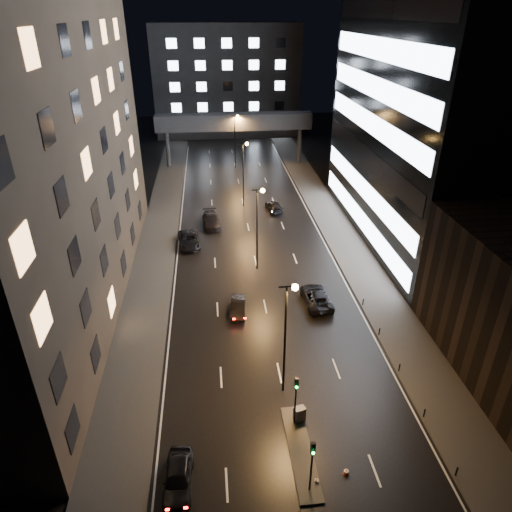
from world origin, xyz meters
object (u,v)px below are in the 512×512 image
at_px(car_away_d, 211,220).
at_px(utility_cabinet, 299,414).
at_px(car_away_b, 238,307).
at_px(car_away_c, 189,240).
at_px(car_away_a, 178,477).
at_px(car_toward_b, 274,206).
at_px(car_toward_a, 316,297).

distance_m(car_away_d, utility_cabinet, 36.85).
distance_m(car_away_b, car_away_c, 16.68).
bearing_deg(car_away_a, car_toward_b, 76.90).
bearing_deg(car_away_c, utility_cabinet, -80.19).
xyz_separation_m(car_away_b, car_away_d, (-2.31, 21.79, 0.13)).
bearing_deg(car_away_b, car_toward_a, 10.72).
bearing_deg(car_toward_b, car_toward_a, 85.09).
relative_size(car_away_b, car_toward_b, 0.85).
xyz_separation_m(car_away_b, utility_cabinet, (3.60, -14.59, 0.08)).
bearing_deg(car_toward_a, car_away_d, -65.99).
bearing_deg(car_away_b, car_away_d, 101.45).
bearing_deg(utility_cabinet, car_away_d, 83.01).
distance_m(car_away_a, car_toward_b, 47.06).
distance_m(car_away_a, car_away_b, 19.66).
height_order(car_toward_b, utility_cabinet, car_toward_b).
height_order(car_away_b, car_toward_b, car_toward_b).
height_order(car_away_a, car_away_c, car_away_c).
bearing_deg(car_away_b, car_toward_b, 79.71).
xyz_separation_m(car_away_d, utility_cabinet, (5.90, -36.37, -0.05)).
relative_size(car_away_b, car_away_c, 0.74).
distance_m(car_away_c, utility_cabinet, 31.68).
xyz_separation_m(car_away_c, utility_cabinet, (8.93, -30.39, -0.02)).
relative_size(car_away_a, car_away_b, 1.09).
xyz_separation_m(car_away_a, car_away_c, (-0.12, 34.76, 0.01)).
distance_m(car_away_a, car_away_c, 34.76).
distance_m(car_toward_b, utility_cabinet, 41.15).
relative_size(car_away_d, car_toward_b, 1.16).
bearing_deg(car_away_c, car_away_a, -96.38).
bearing_deg(utility_cabinet, car_away_a, -169.88).
bearing_deg(car_away_c, car_away_d, 56.53).
bearing_deg(car_toward_a, car_away_a, 52.64).
bearing_deg(utility_cabinet, car_toward_b, 68.47).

